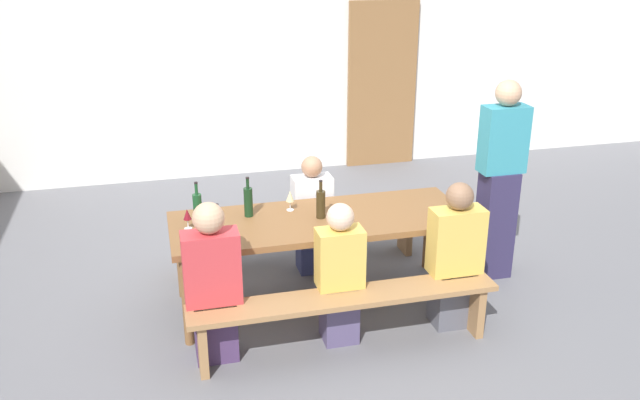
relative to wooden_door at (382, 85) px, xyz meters
The scene contains 17 objects.
ground_plane 3.88m from the wooden_door, 116.53° to the right, with size 24.00×24.00×0.00m, color slate.
back_wall 1.76m from the wooden_door, behind, with size 14.00×0.20×3.20m, color silver.
wooden_door is the anchor object (origin of this frame).
tasting_table 3.76m from the wooden_door, 116.53° to the right, with size 2.34×0.85×0.75m.
bench_near 4.45m from the wooden_door, 112.30° to the right, with size 2.24×0.30×0.45m.
bench_far 3.18m from the wooden_door, 122.53° to the right, with size 2.24×0.30×0.45m.
wine_bottle_0 3.87m from the wooden_door, 124.87° to the right, with size 0.07×0.07×0.33m.
wine_bottle_1 4.39m from the wooden_door, 124.69° to the right, with size 0.07×0.07×0.30m.
wine_bottle_2 4.14m from the wooden_door, 129.12° to the right, with size 0.07×0.07×0.33m.
wine_bottle_3 3.74m from the wooden_door, 116.42° to the right, with size 0.07×0.07×0.31m.
wine_glass_0 3.65m from the wooden_door, 120.76° to the right, with size 0.07×0.07×0.17m.
wine_glass_1 4.27m from the wooden_door, 129.14° to the right, with size 0.06×0.06×0.16m.
seated_guest_near_0 4.72m from the wooden_door, 123.36° to the right, with size 0.39×0.24×1.19m.
seated_guest_near_1 4.29m from the wooden_door, 113.00° to the right, with size 0.34×0.24×1.09m.
seated_guest_near_2 4.03m from the wooden_door, 101.07° to the right, with size 0.40×0.24×1.16m.
seated_guest_far_0 3.24m from the wooden_door, 119.95° to the right, with size 0.34×0.24×1.07m.
standing_host 3.25m from the wooden_door, 91.19° to the right, with size 0.37×0.24×1.75m.
Camera 1 is at (-1.21, -4.76, 2.82)m, focal length 37.93 mm.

